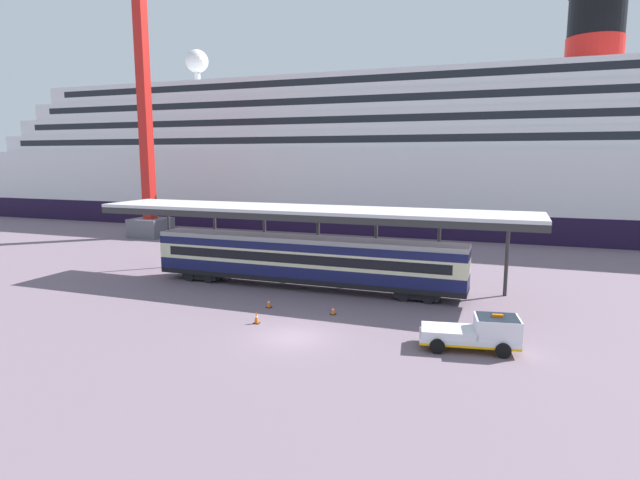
% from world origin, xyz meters
% --- Properties ---
extents(ground_plane, '(400.00, 400.00, 0.00)m').
position_xyz_m(ground_plane, '(0.00, 0.00, 0.00)').
color(ground_plane, slate).
extents(cruise_ship, '(168.37, 29.85, 32.19)m').
position_xyz_m(cruise_ship, '(6.07, 54.35, 10.13)').
color(cruise_ship, black).
rests_on(cruise_ship, ground).
extents(platform_canopy, '(34.94, 6.03, 6.37)m').
position_xyz_m(platform_canopy, '(-3.59, 11.30, 6.04)').
color(platform_canopy, silver).
rests_on(platform_canopy, ground).
extents(train_carriage, '(25.07, 2.81, 4.11)m').
position_xyz_m(train_carriage, '(-3.59, 10.81, 2.31)').
color(train_carriage, black).
rests_on(train_carriage, ground).
extents(service_truck, '(5.46, 2.89, 2.02)m').
position_xyz_m(service_truck, '(10.18, 1.71, 0.99)').
color(service_truck, white).
rests_on(service_truck, ground).
extents(traffic_cone_near, '(0.36, 0.36, 0.79)m').
position_xyz_m(traffic_cone_near, '(-3.09, 1.56, 0.39)').
color(traffic_cone_near, black).
rests_on(traffic_cone_near, ground).
extents(traffic_cone_mid, '(0.36, 0.36, 0.60)m').
position_xyz_m(traffic_cone_mid, '(0.79, 5.00, 0.30)').
color(traffic_cone_mid, black).
rests_on(traffic_cone_mid, ground).
extents(traffic_cone_far, '(0.36, 0.36, 0.68)m').
position_xyz_m(traffic_cone_far, '(-3.90, 4.97, 0.33)').
color(traffic_cone_far, black).
rests_on(traffic_cone_far, ground).
extents(dockside_crane, '(16.80, 4.40, 59.90)m').
position_xyz_m(dockside_crane, '(-31.89, 29.16, 19.18)').
color(dockside_crane, '#595960').
rests_on(dockside_crane, ground).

